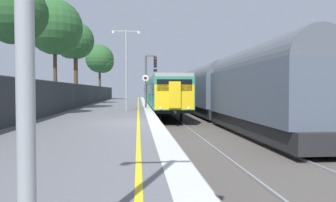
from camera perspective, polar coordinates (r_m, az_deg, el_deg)
name	(u,v)px	position (r m, az deg, el deg)	size (l,w,h in m)	color
ground	(203,135)	(15.55, 6.02, -5.82)	(17.40, 110.00, 1.21)	slate
commuter_train_at_platform	(158,92)	(41.88, -1.80, 1.55)	(2.83, 39.71, 3.81)	#2D846B
freight_train_adjacent_track	(206,89)	(31.62, 6.62, 2.11)	(2.60, 40.90, 4.80)	#232326
signal_gantry	(149,74)	(30.19, -3.28, 4.58)	(1.10, 0.24, 4.65)	#47474C
speed_limit_sign	(145,87)	(27.90, -3.92, 2.48)	(0.59, 0.08, 2.80)	#59595B
platform_lamp_mid	(126,63)	(23.76, -7.22, 6.46)	(2.00, 0.20, 5.75)	#93999E
platform_back_fence	(23,100)	(15.96, -23.78, 0.21)	(0.07, 99.00, 2.02)	#282B2D
background_tree_left	(101,60)	(55.31, -11.53, 6.95)	(4.60, 4.57, 8.93)	#473323
background_tree_centre	(16,17)	(20.71, -24.70, 13.08)	(3.41, 3.29, 7.31)	#473323
background_tree_right	(74,42)	(37.21, -15.91, 9.74)	(3.97, 3.97, 8.81)	#473323
background_tree_back	(56,29)	(27.20, -18.69, 11.70)	(4.21, 4.21, 8.41)	#473323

